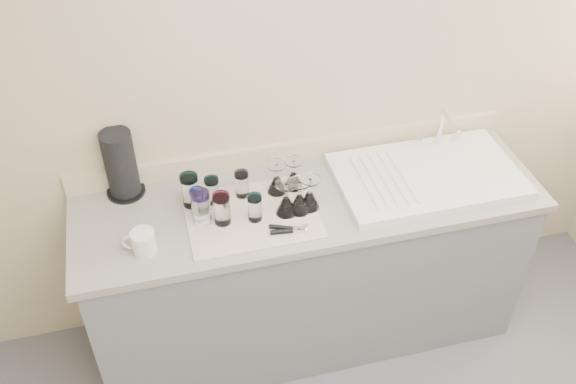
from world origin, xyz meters
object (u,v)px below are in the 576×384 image
object	(u,v)px
goblet_extra	(300,201)
tumbler_lavender	(255,207)
tumbler_teal	(190,190)
paper_towel_roll	(121,165)
white_mug	(143,242)
goblet_front_left	(286,203)
goblet_front_right	(310,197)
tumbler_extra	(198,202)
goblet_back_left	(277,182)
sink_unit	(427,175)
can_opener	(289,229)
tumbler_cyan	(212,190)
tumbler_purple	(242,184)
tumbler_blue	(222,209)
goblet_back_right	(293,178)
tumbler_magenta	(202,207)

from	to	relation	value
goblet_extra	tumbler_lavender	bearing A→B (deg)	-178.78
tumbler_teal	paper_towel_roll	bearing A→B (deg)	149.48
white_mug	goblet_front_left	bearing A→B (deg)	6.91
tumbler_lavender	goblet_front_right	size ratio (longest dim) A/B	0.79
tumbler_extra	goblet_back_left	size ratio (longest dim) A/B	0.84
sink_unit	tumbler_extra	world-z (taller)	sink_unit
tumbler_lavender	can_opener	world-z (taller)	tumbler_lavender
tumbler_cyan	goblet_front_right	world-z (taller)	goblet_front_right
tumbler_purple	tumbler_blue	size ratio (longest dim) A/B	0.86
goblet_front_right	goblet_extra	world-z (taller)	goblet_extra
sink_unit	tumbler_blue	xyz separation A→B (m)	(-0.95, -0.07, 0.06)
white_mug	sink_unit	bearing A→B (deg)	6.63
tumbler_lavender	goblet_back_right	size ratio (longest dim) A/B	0.85
tumbler_lavender	paper_towel_roll	bearing A→B (deg)	148.32
tumbler_cyan	goblet_back_left	world-z (taller)	goblet_back_left
goblet_extra	can_opener	size ratio (longest dim) A/B	1.00
goblet_front_left	white_mug	size ratio (longest dim) A/B	1.11
sink_unit	can_opener	world-z (taller)	sink_unit
goblet_back_right	white_mug	world-z (taller)	goblet_back_right
sink_unit	goblet_extra	distance (m)	0.63
tumbler_purple	tumbler_lavender	size ratio (longest dim) A/B	1.00
sink_unit	goblet_front_left	xyz separation A→B (m)	(-0.68, -0.08, 0.04)
tumbler_cyan	white_mug	bearing A→B (deg)	-145.20
tumbler_teal	tumbler_blue	size ratio (longest dim) A/B	1.07
tumbler_cyan	tumbler_magenta	bearing A→B (deg)	-118.52
goblet_front_left	tumbler_lavender	bearing A→B (deg)	-177.73
tumbler_magenta	tumbler_extra	distance (m)	0.05
goblet_back_right	goblet_extra	size ratio (longest dim) A/B	0.92
sink_unit	tumbler_extra	size ratio (longest dim) A/B	6.49
tumbler_extra	can_opener	world-z (taller)	tumbler_extra
tumbler_purple	tumbler_blue	xyz separation A→B (m)	(-0.11, -0.15, 0.01)
tumbler_blue	tumbler_teal	bearing A→B (deg)	127.55
goblet_front_right	white_mug	distance (m)	0.71
tumbler_lavender	goblet_back_right	distance (m)	0.26
tumbler_teal	goblet_front_left	xyz separation A→B (m)	(0.38, -0.15, -0.02)
goblet_back_right	paper_towel_roll	world-z (taller)	paper_towel_roll
sink_unit	tumbler_purple	bearing A→B (deg)	174.34
goblet_back_right	goblet_extra	world-z (taller)	goblet_extra
goblet_front_left	sink_unit	bearing A→B (deg)	6.38
tumbler_purple	goblet_front_left	distance (m)	0.22
goblet_extra	can_opener	xyz separation A→B (m)	(-0.08, -0.11, -0.04)
tumbler_teal	goblet_back_right	distance (m)	0.45
tumbler_lavender	can_opener	bearing A→B (deg)	-42.90
sink_unit	paper_towel_roll	distance (m)	1.35
tumbler_magenta	paper_towel_roll	size ratio (longest dim) A/B	0.49
tumbler_extra	white_mug	world-z (taller)	tumbler_extra
white_mug	tumbler_cyan	bearing A→B (deg)	34.80
goblet_back_left	goblet_extra	xyz separation A→B (m)	(0.06, -0.15, 0.00)
tumbler_blue	tumbler_lavender	size ratio (longest dim) A/B	1.17
tumbler_lavender	goblet_front_right	world-z (taller)	goblet_front_right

